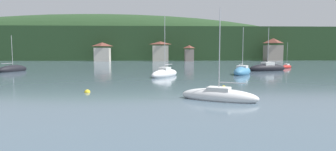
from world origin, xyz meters
name	(u,v)px	position (x,y,z in m)	size (l,w,h in m)	color
wooded_hillside	(123,48)	(-19.75, 165.16, 5.83)	(352.00, 61.59, 38.69)	#264223
shore_building_west	(102,52)	(-22.31, 123.24, 3.52)	(6.02, 4.40, 7.25)	beige
shore_building_westcentral	(160,52)	(0.00, 122.76, 3.70)	(6.36, 3.39, 7.62)	#BCB29E
shore_building_central	(189,53)	(11.15, 123.19, 3.01)	(3.48, 4.32, 6.20)	gray
shore_building_eastcentral	(273,50)	(44.61, 123.89, 4.35)	(6.15, 5.78, 8.96)	gray
sailboat_far_2	(267,68)	(20.49, 70.66, 0.50)	(8.51, 4.61, 8.95)	black
sailboat_far_4	(242,72)	(12.99, 62.83, 0.46)	(5.40, 7.01, 8.24)	teal
sailboat_mid_5	(219,96)	(3.70, 39.45, 0.33)	(6.20, 4.32, 7.44)	white
sailboat_far_6	(165,74)	(0.01, 59.72, 0.41)	(5.27, 7.01, 9.46)	white
sailboat_far_7	(13,69)	(-28.50, 70.69, 0.39)	(3.84, 6.54, 7.28)	black
sailboat_far_9	(287,67)	(28.48, 79.17, 0.28)	(4.16, 4.18, 6.17)	red
mooring_buoy_near	(87,92)	(-7.63, 43.85, 0.00)	(0.55, 0.55, 0.55)	yellow
mooring_buoy_mid	(224,88)	(5.88, 46.66, 0.00)	(0.46, 0.46, 0.46)	yellow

